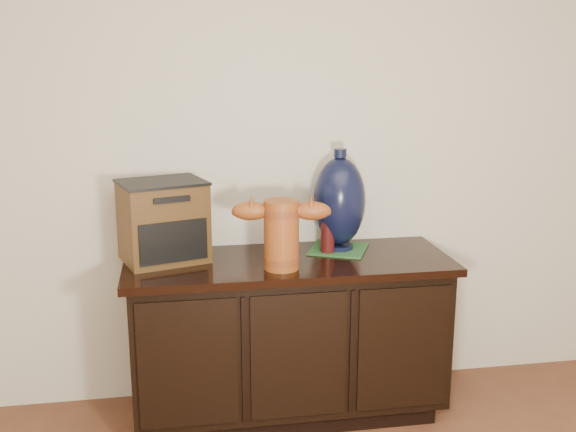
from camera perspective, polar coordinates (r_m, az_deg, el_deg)
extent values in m
plane|color=beige|center=(3.18, -0.79, 7.21)|extent=(4.50, 0.00, 4.50)
cube|color=black|center=(3.31, 0.04, -15.55)|extent=(1.29, 0.45, 0.08)
cube|color=black|center=(3.15, 0.04, -9.83)|extent=(1.40, 0.50, 0.64)
cube|color=black|center=(3.04, 0.04, -3.97)|extent=(1.46, 0.56, 0.03)
cube|color=black|center=(2.88, -8.47, -12.33)|extent=(0.41, 0.01, 0.56)
cube|color=black|center=(2.92, 0.90, -11.79)|extent=(0.41, 0.01, 0.56)
cube|color=black|center=(3.04, 9.76, -10.99)|extent=(0.41, 0.01, 0.56)
cylinder|color=#91471A|center=(2.86, -0.56, -1.61)|extent=(0.17, 0.17, 0.30)
cylinder|color=#44190D|center=(2.89, -0.55, -3.71)|extent=(0.18, 0.18, 0.03)
cylinder|color=#44190D|center=(2.83, -0.56, 0.34)|extent=(0.18, 0.18, 0.03)
ellipsoid|color=#91471A|center=(2.83, -3.19, 0.43)|extent=(0.17, 0.10, 0.08)
ellipsoid|color=#91471A|center=(2.83, 2.06, 0.44)|extent=(0.17, 0.10, 0.08)
cube|color=#442B11|center=(3.02, -10.52, -0.53)|extent=(0.42, 0.37, 0.35)
cube|color=black|center=(2.90, -9.65, -2.19)|extent=(0.29, 0.10, 0.18)
cube|color=black|center=(2.98, -10.67, 2.83)|extent=(0.43, 0.38, 0.01)
cube|color=#295B2C|center=(3.18, 4.30, -2.80)|extent=(0.33, 0.33, 0.01)
cylinder|color=black|center=(3.17, 4.30, -2.57)|extent=(0.14, 0.14, 0.02)
ellipsoid|color=black|center=(3.12, 4.37, 1.24)|extent=(0.32, 0.32, 0.41)
cylinder|color=black|center=(3.08, 4.44, 5.34)|extent=(0.06, 0.06, 0.04)
cylinder|color=#590F0F|center=(3.10, 3.37, -1.74)|extent=(0.06, 0.06, 0.16)
cylinder|color=silver|center=(3.08, 3.40, -0.07)|extent=(0.06, 0.06, 0.03)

